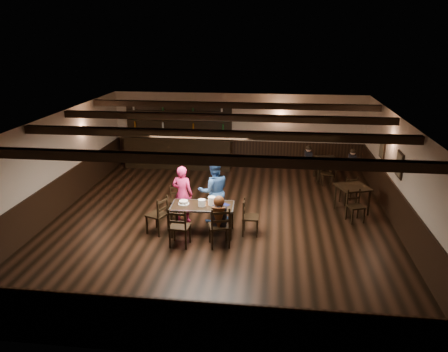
# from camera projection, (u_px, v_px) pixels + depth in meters

# --- Properties ---
(ground) EXTENTS (10.00, 10.00, 0.00)m
(ground) POSITION_uv_depth(u_px,v_px,m) (220.00, 222.00, 11.47)
(ground) COLOR black
(ground) RESTS_ON ground
(room_shell) EXTENTS (9.02, 10.02, 2.71)m
(room_shell) POSITION_uv_depth(u_px,v_px,m) (221.00, 158.00, 10.95)
(room_shell) COLOR beige
(room_shell) RESTS_ON ground
(dining_table) EXTENTS (1.56, 0.83, 0.75)m
(dining_table) POSITION_uv_depth(u_px,v_px,m) (203.00, 208.00, 10.65)
(dining_table) COLOR black
(dining_table) RESTS_ON ground
(chair_near_left) EXTENTS (0.48, 0.46, 0.96)m
(chair_near_left) POSITION_uv_depth(u_px,v_px,m) (179.00, 225.00, 10.01)
(chair_near_left) COLOR black
(chair_near_left) RESTS_ON ground
(chair_near_right) EXTENTS (0.58, 0.56, 1.00)m
(chair_near_right) POSITION_uv_depth(u_px,v_px,m) (220.00, 224.00, 9.99)
(chair_near_right) COLOR black
(chair_near_right) RESTS_ON ground
(chair_end_left) EXTENTS (0.57, 0.58, 0.97)m
(chair_end_left) POSITION_uv_depth(u_px,v_px,m) (160.00, 212.00, 10.69)
(chair_end_left) COLOR black
(chair_end_left) RESTS_ON ground
(chair_end_right) EXTENTS (0.40, 0.42, 0.89)m
(chair_end_right) POSITION_uv_depth(u_px,v_px,m) (247.00, 214.00, 10.68)
(chair_end_right) COLOR black
(chair_end_right) RESTS_ON ground
(chair_far_pushed) EXTENTS (0.44, 0.43, 0.79)m
(chair_far_pushed) POSITION_uv_depth(u_px,v_px,m) (177.00, 197.00, 11.93)
(chair_far_pushed) COLOR black
(chair_far_pushed) RESTS_ON ground
(woman_pink) EXTENTS (0.60, 0.44, 1.52)m
(woman_pink) POSITION_uv_depth(u_px,v_px,m) (182.00, 194.00, 11.33)
(woman_pink) COLOR #F13778
(woman_pink) RESTS_ON ground
(man_blue) EXTENTS (0.99, 0.87, 1.69)m
(man_blue) POSITION_uv_depth(u_px,v_px,m) (214.00, 191.00, 11.28)
(man_blue) COLOR navy
(man_blue) RESTS_ON ground
(seated_person) EXTENTS (0.33, 0.50, 0.82)m
(seated_person) POSITION_uv_depth(u_px,v_px,m) (219.00, 213.00, 9.97)
(seated_person) COLOR black
(seated_person) RESTS_ON ground
(cake) EXTENTS (0.27, 0.27, 0.09)m
(cake) POSITION_uv_depth(u_px,v_px,m) (184.00, 202.00, 10.69)
(cake) COLOR white
(cake) RESTS_ON dining_table
(plate_stack_a) EXTENTS (0.18, 0.18, 0.17)m
(plate_stack_a) POSITION_uv_depth(u_px,v_px,m) (202.00, 203.00, 10.56)
(plate_stack_a) COLOR white
(plate_stack_a) RESTS_ON dining_table
(plate_stack_b) EXTENTS (0.18, 0.18, 0.21)m
(plate_stack_b) POSITION_uv_depth(u_px,v_px,m) (212.00, 201.00, 10.61)
(plate_stack_b) COLOR white
(plate_stack_b) RESTS_ON dining_table
(tea_light) EXTENTS (0.06, 0.06, 0.06)m
(tea_light) POSITION_uv_depth(u_px,v_px,m) (205.00, 202.00, 10.74)
(tea_light) COLOR #A5A8AD
(tea_light) RESTS_ON dining_table
(salt_shaker) EXTENTS (0.04, 0.04, 0.10)m
(salt_shaker) POSITION_uv_depth(u_px,v_px,m) (218.00, 206.00, 10.47)
(salt_shaker) COLOR silver
(salt_shaker) RESTS_ON dining_table
(pepper_shaker) EXTENTS (0.04, 0.04, 0.10)m
(pepper_shaker) POSITION_uv_depth(u_px,v_px,m) (219.00, 205.00, 10.52)
(pepper_shaker) COLOR #A5A8AD
(pepper_shaker) RESTS_ON dining_table
(drink_glass) EXTENTS (0.08, 0.08, 0.12)m
(drink_glass) POSITION_uv_depth(u_px,v_px,m) (217.00, 201.00, 10.72)
(drink_glass) COLOR silver
(drink_glass) RESTS_ON dining_table
(menu_red) EXTENTS (0.32, 0.26, 0.00)m
(menu_red) POSITION_uv_depth(u_px,v_px,m) (221.00, 207.00, 10.52)
(menu_red) COLOR maroon
(menu_red) RESTS_ON dining_table
(menu_blue) EXTENTS (0.37, 0.34, 0.00)m
(menu_blue) POSITION_uv_depth(u_px,v_px,m) (223.00, 204.00, 10.67)
(menu_blue) COLOR #0D1042
(menu_blue) RESTS_ON dining_table
(bar_counter) EXTENTS (4.06, 0.70, 2.20)m
(bar_counter) POSITION_uv_depth(u_px,v_px,m) (179.00, 148.00, 15.93)
(bar_counter) COLOR black
(bar_counter) RESTS_ON ground
(back_table_a) EXTENTS (1.02, 1.02, 0.75)m
(back_table_a) POSITION_uv_depth(u_px,v_px,m) (353.00, 190.00, 11.94)
(back_table_a) COLOR black
(back_table_a) RESTS_ON ground
(back_table_b) EXTENTS (0.80, 0.80, 0.75)m
(back_table_b) POSITION_uv_depth(u_px,v_px,m) (326.00, 161.00, 14.61)
(back_table_b) COLOR black
(back_table_b) RESTS_ON ground
(bg_patron_left) EXTENTS (0.25, 0.36, 0.70)m
(bg_patron_left) POSITION_uv_depth(u_px,v_px,m) (308.00, 156.00, 14.61)
(bg_patron_left) COLOR black
(bg_patron_left) RESTS_ON ground
(bg_patron_right) EXTENTS (0.22, 0.34, 0.68)m
(bg_patron_right) POSITION_uv_depth(u_px,v_px,m) (352.00, 159.00, 14.30)
(bg_patron_right) COLOR black
(bg_patron_right) RESTS_ON ground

